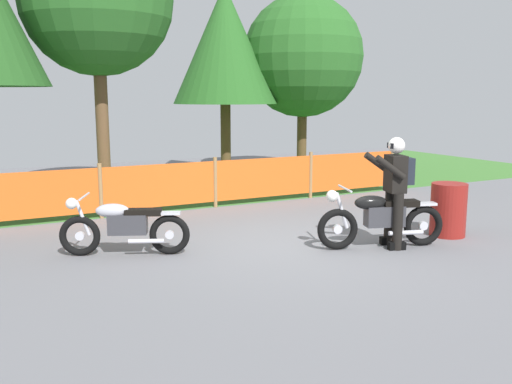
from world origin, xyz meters
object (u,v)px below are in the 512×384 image
(motorcycle_trailing, at_px, (381,218))
(rider_trailing, at_px, (395,186))
(motorcycle_lead, at_px, (124,226))
(oil_drum, at_px, (448,210))

(motorcycle_trailing, distance_m, rider_trailing, 0.54)
(motorcycle_lead, xyz_separation_m, motorcycle_trailing, (3.58, -1.39, 0.03))
(motorcycle_lead, relative_size, rider_trailing, 1.04)
(motorcycle_lead, relative_size, motorcycle_trailing, 0.91)
(rider_trailing, bearing_deg, oil_drum, -156.09)
(motorcycle_trailing, xyz_separation_m, oil_drum, (1.49, 0.07, -0.02))
(oil_drum, bearing_deg, motorcycle_lead, 165.42)
(motorcycle_lead, bearing_deg, oil_drum, -170.67)
(motorcycle_lead, height_order, oil_drum, motorcycle_lead)
(motorcycle_trailing, relative_size, oil_drum, 2.21)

